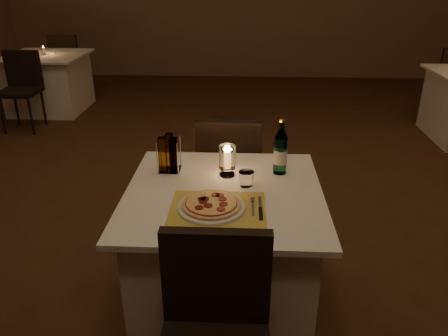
{
  "coord_description": "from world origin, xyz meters",
  "views": [
    {
      "loc": [
        0.04,
        -2.72,
        1.77
      ],
      "look_at": [
        -0.06,
        -0.75,
        0.86
      ],
      "focal_mm": 35.0,
      "sensor_mm": 36.0,
      "label": 1
    }
  ],
  "objects_px": {
    "plate": "(211,207)",
    "water_bottle": "(280,152)",
    "neighbor_table_left": "(49,82)",
    "tumbler": "(246,179)",
    "pizza": "(211,204)",
    "hurricane_candle": "(227,158)",
    "chair_near": "(215,324)",
    "main_table": "(224,251)",
    "chair_far": "(229,167)"
  },
  "relations": [
    {
      "from": "main_table",
      "to": "water_bottle",
      "type": "height_order",
      "value": "water_bottle"
    },
    {
      "from": "hurricane_candle",
      "to": "neighbor_table_left",
      "type": "height_order",
      "value": "hurricane_candle"
    },
    {
      "from": "chair_far",
      "to": "plate",
      "type": "relative_size",
      "value": 2.81
    },
    {
      "from": "plate",
      "to": "water_bottle",
      "type": "relative_size",
      "value": 1.04
    },
    {
      "from": "chair_far",
      "to": "tumbler",
      "type": "bearing_deg",
      "value": -80.17
    },
    {
      "from": "main_table",
      "to": "pizza",
      "type": "xyz_separation_m",
      "value": [
        -0.05,
        -0.18,
        0.39
      ]
    },
    {
      "from": "plate",
      "to": "hurricane_candle",
      "type": "xyz_separation_m",
      "value": [
        0.06,
        0.37,
        0.09
      ]
    },
    {
      "from": "chair_far",
      "to": "hurricane_candle",
      "type": "relative_size",
      "value": 5.2
    },
    {
      "from": "plate",
      "to": "neighbor_table_left",
      "type": "relative_size",
      "value": 0.32
    },
    {
      "from": "pizza",
      "to": "water_bottle",
      "type": "height_order",
      "value": "water_bottle"
    },
    {
      "from": "hurricane_candle",
      "to": "neighbor_table_left",
      "type": "xyz_separation_m",
      "value": [
        -2.51,
        3.48,
        -0.47
      ]
    },
    {
      "from": "chair_near",
      "to": "plate",
      "type": "relative_size",
      "value": 2.81
    },
    {
      "from": "tumbler",
      "to": "neighbor_table_left",
      "type": "relative_size",
      "value": 0.08
    },
    {
      "from": "main_table",
      "to": "chair_far",
      "type": "relative_size",
      "value": 1.11
    },
    {
      "from": "tumbler",
      "to": "plate",
      "type": "bearing_deg",
      "value": -123.55
    },
    {
      "from": "hurricane_candle",
      "to": "pizza",
      "type": "bearing_deg",
      "value": -99.3
    },
    {
      "from": "hurricane_candle",
      "to": "tumbler",
      "type": "bearing_deg",
      "value": -49.65
    },
    {
      "from": "neighbor_table_left",
      "to": "tumbler",
      "type": "bearing_deg",
      "value": -54.03
    },
    {
      "from": "chair_near",
      "to": "water_bottle",
      "type": "bearing_deg",
      "value": 72.64
    },
    {
      "from": "pizza",
      "to": "tumbler",
      "type": "xyz_separation_m",
      "value": [
        0.16,
        0.24,
        0.01
      ]
    },
    {
      "from": "tumbler",
      "to": "hurricane_candle",
      "type": "distance_m",
      "value": 0.17
    },
    {
      "from": "pizza",
      "to": "water_bottle",
      "type": "distance_m",
      "value": 0.55
    },
    {
      "from": "chair_near",
      "to": "chair_far",
      "type": "xyz_separation_m",
      "value": [
        -0.0,
        1.43,
        0.0
      ]
    },
    {
      "from": "chair_far",
      "to": "chair_near",
      "type": "bearing_deg",
      "value": -90.0
    },
    {
      "from": "chair_near",
      "to": "water_bottle",
      "type": "relative_size",
      "value": 2.93
    },
    {
      "from": "main_table",
      "to": "hurricane_candle",
      "type": "distance_m",
      "value": 0.5
    },
    {
      "from": "plate",
      "to": "water_bottle",
      "type": "distance_m",
      "value": 0.55
    },
    {
      "from": "chair_far",
      "to": "plate",
      "type": "xyz_separation_m",
      "value": [
        -0.05,
        -0.89,
        0.2
      ]
    },
    {
      "from": "pizza",
      "to": "tumbler",
      "type": "height_order",
      "value": "tumbler"
    },
    {
      "from": "pizza",
      "to": "tumbler",
      "type": "bearing_deg",
      "value": 56.46
    },
    {
      "from": "water_bottle",
      "to": "hurricane_candle",
      "type": "bearing_deg",
      "value": -170.72
    },
    {
      "from": "chair_near",
      "to": "plate",
      "type": "height_order",
      "value": "chair_near"
    },
    {
      "from": "plate",
      "to": "pizza",
      "type": "height_order",
      "value": "pizza"
    },
    {
      "from": "pizza",
      "to": "hurricane_candle",
      "type": "distance_m",
      "value": 0.38
    },
    {
      "from": "chair_near",
      "to": "water_bottle",
      "type": "distance_m",
      "value": 1.04
    },
    {
      "from": "pizza",
      "to": "water_bottle",
      "type": "relative_size",
      "value": 0.91
    },
    {
      "from": "tumbler",
      "to": "water_bottle",
      "type": "distance_m",
      "value": 0.26
    },
    {
      "from": "neighbor_table_left",
      "to": "water_bottle",
      "type": "bearing_deg",
      "value": -50.84
    },
    {
      "from": "plate",
      "to": "tumbler",
      "type": "distance_m",
      "value": 0.3
    },
    {
      "from": "chair_near",
      "to": "chair_far",
      "type": "distance_m",
      "value": 1.43
    },
    {
      "from": "main_table",
      "to": "neighbor_table_left",
      "type": "relative_size",
      "value": 1.0
    },
    {
      "from": "main_table",
      "to": "water_bottle",
      "type": "bearing_deg",
      "value": 38.14
    },
    {
      "from": "water_bottle",
      "to": "neighbor_table_left",
      "type": "xyz_separation_m",
      "value": [
        -2.8,
        3.44,
        -0.49
      ]
    },
    {
      "from": "tumbler",
      "to": "neighbor_table_left",
      "type": "distance_m",
      "value": 4.47
    },
    {
      "from": "plate",
      "to": "hurricane_candle",
      "type": "distance_m",
      "value": 0.38
    },
    {
      "from": "main_table",
      "to": "hurricane_candle",
      "type": "relative_size",
      "value": 5.78
    },
    {
      "from": "chair_near",
      "to": "water_bottle",
      "type": "xyz_separation_m",
      "value": [
        0.3,
        0.95,
        0.31
      ]
    },
    {
      "from": "tumbler",
      "to": "chair_near",
      "type": "bearing_deg",
      "value": -98.21
    },
    {
      "from": "pizza",
      "to": "neighbor_table_left",
      "type": "relative_size",
      "value": 0.28
    },
    {
      "from": "plate",
      "to": "tumbler",
      "type": "xyz_separation_m",
      "value": [
        0.16,
        0.25,
        0.03
      ]
    }
  ]
}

